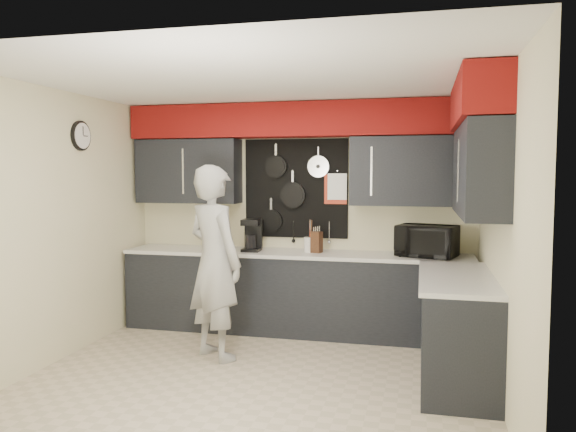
% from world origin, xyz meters
% --- Properties ---
extents(ground, '(4.00, 4.00, 0.00)m').
position_xyz_m(ground, '(0.00, 0.00, 0.00)').
color(ground, '#C5B399').
rests_on(ground, ground).
extents(back_wall_assembly, '(4.00, 0.36, 2.60)m').
position_xyz_m(back_wall_assembly, '(0.01, 1.60, 2.01)').
color(back_wall_assembly, beige).
rests_on(back_wall_assembly, ground).
extents(right_wall_assembly, '(0.36, 3.50, 2.60)m').
position_xyz_m(right_wall_assembly, '(1.85, 0.26, 1.94)').
color(right_wall_assembly, beige).
rests_on(right_wall_assembly, ground).
extents(left_wall_assembly, '(0.05, 3.50, 2.60)m').
position_xyz_m(left_wall_assembly, '(-1.99, 0.02, 1.33)').
color(left_wall_assembly, beige).
rests_on(left_wall_assembly, ground).
extents(base_cabinets, '(3.95, 2.20, 0.92)m').
position_xyz_m(base_cabinets, '(0.49, 1.13, 0.46)').
color(base_cabinets, black).
rests_on(base_cabinets, ground).
extents(microwave, '(0.69, 0.56, 0.33)m').
position_xyz_m(microwave, '(1.44, 1.42, 1.09)').
color(microwave, black).
rests_on(microwave, base_cabinets).
extents(knife_block, '(0.13, 0.13, 0.23)m').
position_xyz_m(knife_block, '(0.25, 1.44, 1.04)').
color(knife_block, '#351B10').
rests_on(knife_block, base_cabinets).
extents(utensil_crock, '(0.13, 0.13, 0.17)m').
position_xyz_m(utensil_crock, '(0.16, 1.49, 1.00)').
color(utensil_crock, white).
rests_on(utensil_crock, base_cabinets).
extents(coffee_maker, '(0.22, 0.26, 0.36)m').
position_xyz_m(coffee_maker, '(-0.49, 1.42, 1.11)').
color(coffee_maker, black).
rests_on(coffee_maker, base_cabinets).
extents(person, '(0.82, 0.75, 1.88)m').
position_xyz_m(person, '(-0.56, 0.42, 0.94)').
color(person, '#9A9B98').
rests_on(person, ground).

